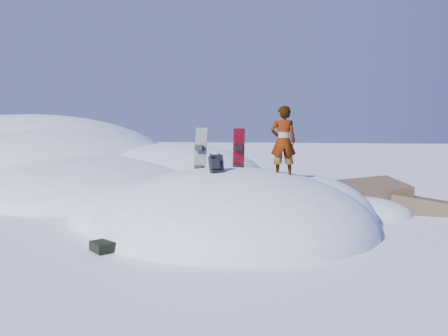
% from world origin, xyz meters
% --- Properties ---
extents(ground, '(120.00, 120.00, 0.00)m').
position_xyz_m(ground, '(0.00, 0.00, 0.00)').
color(ground, white).
rests_on(ground, ground).
extents(snow_mound, '(8.00, 6.00, 3.00)m').
position_xyz_m(snow_mound, '(-0.17, 0.24, 0.00)').
color(snow_mound, white).
rests_on(snow_mound, ground).
extents(snow_ridge, '(21.50, 18.50, 6.40)m').
position_xyz_m(snow_ridge, '(-10.43, 9.85, 0.00)').
color(snow_ridge, white).
rests_on(snow_ridge, ground).
extents(rock_outcrop, '(4.68, 4.41, 1.68)m').
position_xyz_m(rock_outcrop, '(3.72, 3.01, 0.01)').
color(rock_outcrop, brown).
rests_on(rock_outcrop, ground).
extents(snowboard_red, '(0.31, 0.28, 1.59)m').
position_xyz_m(snowboard_red, '(0.14, 0.29, 1.67)').
color(snowboard_red, '#AB091D').
rests_on(snowboard_red, snow_mound).
extents(snowboard_dark, '(0.38, 0.39, 1.68)m').
position_xyz_m(snowboard_dark, '(-0.84, 0.25, 1.64)').
color(snowboard_dark, black).
rests_on(snowboard_dark, snow_mound).
extents(backpack, '(0.42, 0.47, 0.49)m').
position_xyz_m(backpack, '(-0.25, -0.66, 1.63)').
color(backpack, black).
rests_on(backpack, snow_mound).
extents(gear_pile, '(0.96, 0.85, 0.25)m').
position_xyz_m(gear_pile, '(-2.07, -2.24, 0.12)').
color(gear_pile, black).
rests_on(gear_pile, ground).
extents(person, '(0.65, 0.48, 1.65)m').
position_xyz_m(person, '(1.24, -0.11, 2.14)').
color(person, slate).
rests_on(person, snow_mound).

